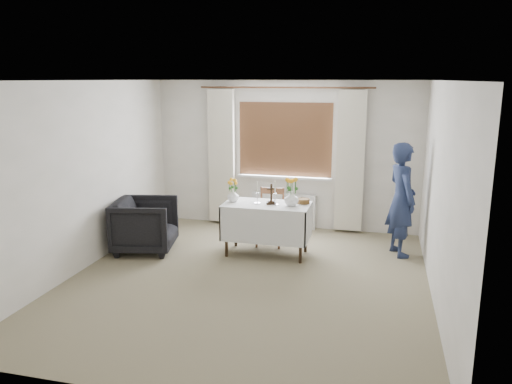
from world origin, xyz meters
TOP-DOWN VIEW (x-y plane):
  - ground at (0.00, 0.00)m, footprint 5.00×5.00m
  - altar_table at (0.02, 1.02)m, footprint 1.24×0.64m
  - wooden_chair at (-0.03, 1.46)m, footprint 0.41×0.41m
  - armchair at (-1.76, 0.73)m, footprint 1.03×1.01m
  - person at (1.90, 1.49)m, footprint 0.60×0.71m
  - radiator at (0.00, 2.42)m, footprint 1.10×0.10m
  - wooden_cross at (0.09, 1.02)m, footprint 0.16×0.13m
  - candlestick_left at (-0.12, 1.02)m, footprint 0.12×0.12m
  - candlestick_right at (0.15, 0.99)m, footprint 0.13×0.13m
  - flower_vase_left at (-0.49, 1.04)m, footprint 0.19×0.19m
  - flower_vase_right at (0.38, 1.01)m, footprint 0.25×0.25m
  - wicker_basket at (0.53, 1.18)m, footprint 0.19×0.19m

SIDE VIEW (x-z plane):
  - ground at x=0.00m, z-range 0.00..0.00m
  - radiator at x=0.00m, z-range 0.00..0.60m
  - altar_table at x=0.02m, z-range 0.00..0.76m
  - armchair at x=-1.76m, z-range 0.00..0.79m
  - wooden_chair at x=-0.03m, z-range 0.00..0.88m
  - wicker_basket at x=0.53m, z-range 0.76..0.83m
  - person at x=1.90m, z-range 0.00..1.65m
  - flower_vase_left at x=-0.49m, z-range 0.76..0.94m
  - flower_vase_right at x=0.38m, z-range 0.76..0.98m
  - wooden_cross at x=0.09m, z-range 0.76..1.06m
  - candlestick_left at x=-0.12m, z-range 0.76..1.08m
  - candlestick_right at x=0.15m, z-range 0.76..1.11m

